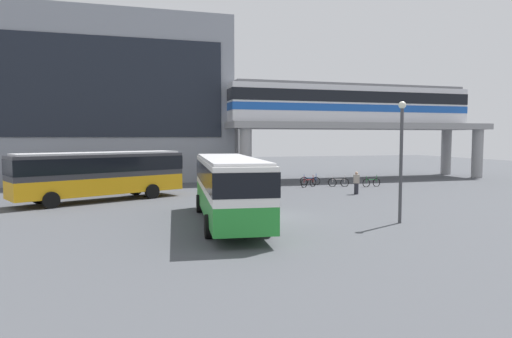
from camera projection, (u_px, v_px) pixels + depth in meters
ground_plane at (224, 194)px, 33.76m from camera, size 120.00×120.00×0.00m
station_building at (93, 102)px, 46.15m from camera, size 26.15×14.90×15.62m
elevated_platform at (359, 132)px, 45.67m from camera, size 27.31×6.35×5.61m
train at (352, 103)px, 45.25m from camera, size 25.25×2.96×3.84m
bus_main at (229, 183)px, 21.98m from camera, size 3.65×11.24×3.22m
bus_secondary at (100, 171)px, 29.84m from camera, size 11.08×6.95×3.22m
bicycle_silver at (339, 182)px, 38.68m from camera, size 1.73×0.58×1.04m
bicycle_blue at (310, 181)px, 40.03m from camera, size 1.67×0.76×1.04m
bicycle_red at (309, 183)px, 38.31m from camera, size 1.69×0.71×1.04m
bicycle_green at (371, 183)px, 38.49m from camera, size 1.79×0.25×1.04m
pedestrian_waiting_near_stop at (211, 184)px, 32.88m from camera, size 0.32×0.41×1.66m
pedestrian_walking_across at (356, 184)px, 33.43m from camera, size 0.45×0.34×1.67m
lamp_post at (401, 151)px, 21.98m from camera, size 0.36×0.36×5.93m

